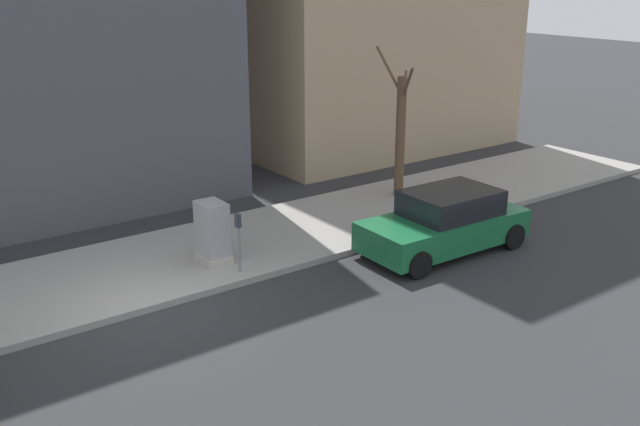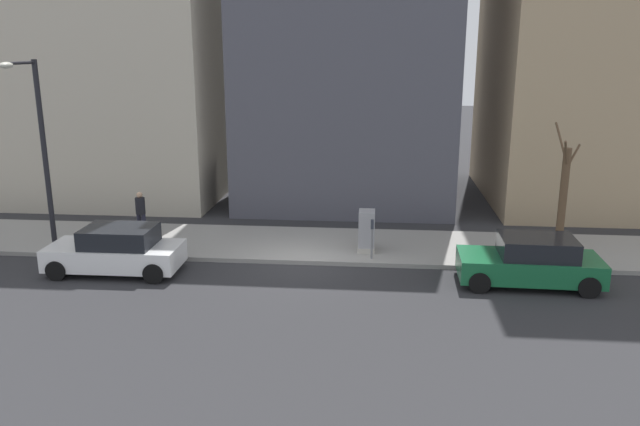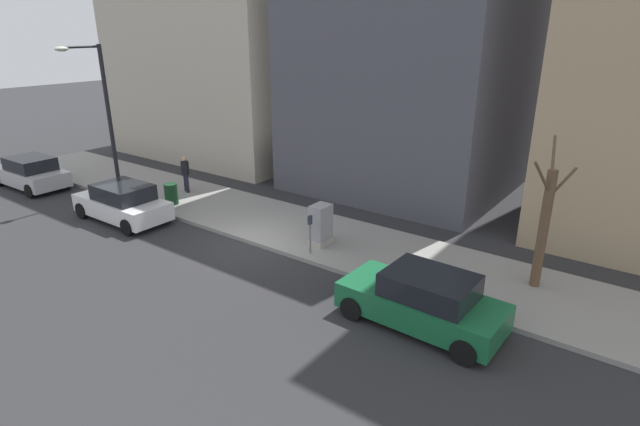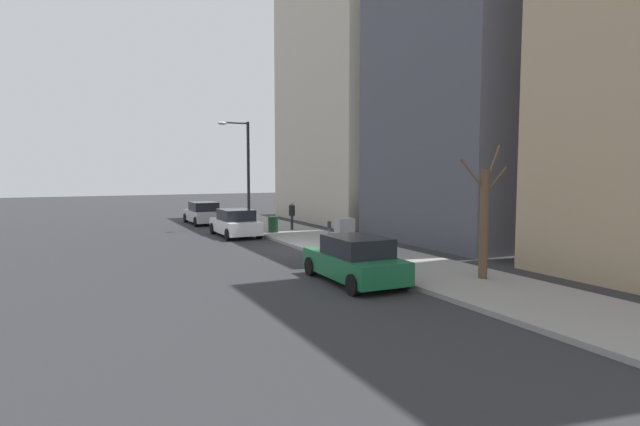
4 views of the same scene
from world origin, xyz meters
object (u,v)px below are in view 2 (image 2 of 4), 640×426
Objects in this scene: pedestrian_near_meter at (141,211)px; bare_tree at (563,193)px; parking_meter at (372,235)px; parked_car_white at (116,251)px; office_tower_right at (106,11)px; parked_car_green at (531,262)px; streetlamp at (39,140)px; utility_box at (367,231)px; trash_bin at (149,235)px; office_block_center at (348,28)px.

bare_tree is at bearing 22.96° from pedestrian_near_meter.
parking_meter is at bearing 9.50° from pedestrian_near_meter.
parked_car_white is 3.71m from pedestrian_near_meter.
bare_tree is (3.84, -14.81, 1.31)m from parked_car_white.
parking_meter is 19.05m from office_tower_right.
parked_car_green is 23.59m from office_tower_right.
pedestrian_near_meter reaches higher than parking_meter.
streetlamp is (1.39, 16.00, 3.28)m from parked_car_green.
utility_box is 7.09m from bare_tree.
office_tower_right reaches higher than parked_car_white.
streetlamp reaches higher than pedestrian_near_meter.
utility_box is at bearing 14.76° from pedestrian_near_meter.
office_tower_right is at bearing 21.71° from parked_car_white.
parked_car_green is 5.57m from utility_box.
pedestrian_near_meter is at bearing 90.71° from bare_tree.
utility_box reaches higher than parked_car_white.
trash_bin is at bearing 82.47° from parked_car_green.
trash_bin is 0.05× the size of office_tower_right.
office_block_center is at bearing -96.46° from office_tower_right.
bare_tree is (2.33, -17.85, -1.97)m from streetlamp.
utility_box is 0.08× the size of office_tower_right.
trash_bin is 0.54× the size of pedestrian_near_meter.
parking_meter is 8.92m from pedestrian_near_meter.
parked_car_green is 12.84m from trash_bin.
streetlamp is 18.10m from bare_tree.
utility_box is 0.33× the size of bare_tree.
utility_box is at bearing -127.94° from office_tower_right.
parking_meter is 0.31× the size of bare_tree.
parked_car_white is at bearing 149.37° from office_block_center.
office_block_center is at bearing -34.86° from trash_bin.
pedestrian_near_meter is 0.10× the size of office_tower_right.
parked_car_white is 0.27× the size of office_block_center.
parking_meter is at bearing -167.12° from utility_box.
office_tower_right is (12.80, 5.24, 8.00)m from parked_car_white.
parking_meter is 0.81× the size of pedestrian_near_meter.
parked_car_green is at bearing -94.96° from streetlamp.
trash_bin is 0.06× the size of office_block_center.
parking_meter is (1.68, -8.14, 0.24)m from parked_car_white.
office_tower_right reaches higher than utility_box.
parked_car_white is at bearing -157.75° from office_tower_right.
bare_tree is at bearing -82.57° from streetlamp.
streetlamp is at bearing 100.53° from trash_bin.
parked_car_white is 3.12× the size of parking_meter.
streetlamp is 1.51× the size of bare_tree.
streetlamp is 14.49m from office_block_center.
parked_car_white is 8.34m from utility_box.
parked_car_white is 15.36m from bare_tree.
trash_bin is at bearing -79.47° from streetlamp.
parked_car_white is at bearing -116.48° from streetlamp.
streetlamp is 7.22× the size of trash_bin.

